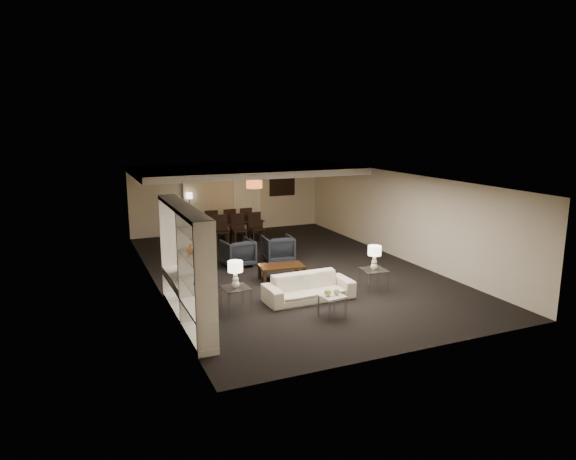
% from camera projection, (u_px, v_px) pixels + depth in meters
% --- Properties ---
extents(floor, '(11.00, 11.00, 0.00)m').
position_uv_depth(floor, '(288.00, 270.00, 13.88)').
color(floor, black).
rests_on(floor, ground).
extents(ceiling, '(7.00, 11.00, 0.02)m').
position_uv_depth(ceiling, '(288.00, 178.00, 13.36)').
color(ceiling, silver).
rests_on(ceiling, ground).
extents(wall_back, '(7.00, 0.02, 2.50)m').
position_uv_depth(wall_back, '(228.00, 197.00, 18.57)').
color(wall_back, beige).
rests_on(wall_back, ground).
extents(wall_front, '(7.00, 0.02, 2.50)m').
position_uv_depth(wall_front, '(416.00, 283.00, 8.68)').
color(wall_front, beige).
rests_on(wall_front, ground).
extents(wall_left, '(0.02, 11.00, 2.50)m').
position_uv_depth(wall_left, '(154.00, 236.00, 12.27)').
color(wall_left, beige).
rests_on(wall_left, ground).
extents(wall_right, '(0.02, 11.00, 2.50)m').
position_uv_depth(wall_right, '(398.00, 215.00, 14.97)').
color(wall_right, beige).
rests_on(wall_right, ground).
extents(ceiling_soffit, '(7.00, 4.00, 0.20)m').
position_uv_depth(ceiling_soffit, '(245.00, 170.00, 16.53)').
color(ceiling_soffit, silver).
rests_on(ceiling_soffit, ceiling).
extents(curtains, '(1.50, 0.12, 2.40)m').
position_uv_depth(curtains, '(204.00, 200.00, 18.16)').
color(curtains, beige).
rests_on(curtains, wall_back).
extents(door, '(0.90, 0.05, 2.10)m').
position_uv_depth(door, '(247.00, 202.00, 18.85)').
color(door, silver).
rests_on(door, wall_back).
extents(painting, '(0.95, 0.04, 0.65)m').
position_uv_depth(painting, '(282.00, 186.00, 19.28)').
color(painting, '#142D38').
rests_on(painting, wall_back).
extents(media_unit, '(0.38, 3.40, 2.35)m').
position_uv_depth(media_unit, '(185.00, 265.00, 10.02)').
color(media_unit, white).
rests_on(media_unit, wall_left).
extents(pendant_light, '(0.52, 0.52, 0.24)m').
position_uv_depth(pendant_light, '(254.00, 184.00, 16.75)').
color(pendant_light, '#D8591E').
rests_on(pendant_light, ceiling_soffit).
extents(sofa, '(2.03, 0.82, 0.59)m').
position_uv_depth(sofa, '(309.00, 287.00, 11.46)').
color(sofa, beige).
rests_on(sofa, floor).
extents(coffee_table, '(1.17, 0.77, 0.40)m').
position_uv_depth(coffee_table, '(281.00, 273.00, 12.92)').
color(coffee_table, black).
rests_on(coffee_table, floor).
extents(armchair_left, '(0.87, 0.89, 0.75)m').
position_uv_depth(armchair_left, '(238.00, 253.00, 14.18)').
color(armchair_left, black).
rests_on(armchair_left, floor).
extents(armchair_right, '(0.87, 0.89, 0.75)m').
position_uv_depth(armchair_right, '(278.00, 249.00, 14.64)').
color(armchair_right, black).
rests_on(armchair_right, floor).
extents(side_table_left, '(0.59, 0.59, 0.52)m').
position_uv_depth(side_table_left, '(236.00, 299.00, 10.81)').
color(side_table_left, silver).
rests_on(side_table_left, floor).
extents(side_table_right, '(0.60, 0.60, 0.52)m').
position_uv_depth(side_table_right, '(374.00, 280.00, 12.13)').
color(side_table_right, white).
rests_on(side_table_right, floor).
extents(table_lamp_left, '(0.31, 0.31, 0.57)m').
position_uv_depth(table_lamp_left, '(235.00, 274.00, 10.70)').
color(table_lamp_left, '#F3E3CD').
rests_on(table_lamp_left, side_table_left).
extents(table_lamp_right, '(0.34, 0.34, 0.57)m').
position_uv_depth(table_lamp_right, '(374.00, 258.00, 12.01)').
color(table_lamp_right, '#F2EBCC').
rests_on(table_lamp_right, side_table_right).
extents(marble_table, '(0.52, 0.52, 0.46)m').
position_uv_depth(marble_table, '(332.00, 306.00, 10.49)').
color(marble_table, white).
rests_on(marble_table, floor).
extents(gold_gourd_a, '(0.15, 0.15, 0.15)m').
position_uv_depth(gold_gourd_a, '(328.00, 293.00, 10.38)').
color(gold_gourd_a, '#D6C471').
rests_on(gold_gourd_a, marble_table).
extents(gold_gourd_b, '(0.13, 0.13, 0.13)m').
position_uv_depth(gold_gourd_b, '(336.00, 292.00, 10.46)').
color(gold_gourd_b, tan).
rests_on(gold_gourd_b, marble_table).
extents(television, '(1.05, 0.14, 0.60)m').
position_uv_depth(television, '(180.00, 263.00, 10.61)').
color(television, black).
rests_on(television, media_unit).
extents(vase_blue, '(0.17, 0.17, 0.18)m').
position_uv_depth(vase_blue, '(198.00, 282.00, 9.06)').
color(vase_blue, '#2A4FB7').
rests_on(vase_blue, media_unit).
extents(vase_amber, '(0.18, 0.18, 0.18)m').
position_uv_depth(vase_amber, '(191.00, 248.00, 9.38)').
color(vase_amber, '#D48446').
rests_on(vase_amber, media_unit).
extents(floor_speaker, '(0.14, 0.14, 1.01)m').
position_uv_depth(floor_speaker, '(181.00, 283.00, 11.10)').
color(floor_speaker, black).
rests_on(floor_speaker, floor).
extents(dining_table, '(1.97, 1.19, 0.67)m').
position_uv_depth(dining_table, '(233.00, 231.00, 17.27)').
color(dining_table, black).
rests_on(dining_table, floor).
extents(chair_nl, '(0.51, 0.51, 0.99)m').
position_uv_depth(chair_nl, '(221.00, 231.00, 16.42)').
color(chair_nl, black).
rests_on(chair_nl, floor).
extents(chair_nm, '(0.48, 0.48, 0.99)m').
position_uv_depth(chair_nm, '(239.00, 229.00, 16.66)').
color(chair_nm, black).
rests_on(chair_nm, floor).
extents(chair_nr, '(0.47, 0.47, 0.99)m').
position_uv_depth(chair_nr, '(257.00, 228.00, 16.89)').
color(chair_nr, black).
rests_on(chair_nr, floor).
extents(chair_fl, '(0.52, 0.52, 0.99)m').
position_uv_depth(chair_fl, '(211.00, 224.00, 17.59)').
color(chair_fl, black).
rests_on(chair_fl, floor).
extents(chair_fm, '(0.50, 0.50, 0.99)m').
position_uv_depth(chair_fm, '(228.00, 222.00, 17.82)').
color(chair_fm, black).
rests_on(chair_fm, floor).
extents(chair_fr, '(0.47, 0.47, 0.99)m').
position_uv_depth(chair_fr, '(244.00, 221.00, 18.06)').
color(chair_fr, black).
rests_on(chair_fr, floor).
extents(floor_lamp, '(0.27, 0.27, 1.53)m').
position_uv_depth(floor_lamp, '(190.00, 215.00, 17.82)').
color(floor_lamp, black).
rests_on(floor_lamp, floor).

